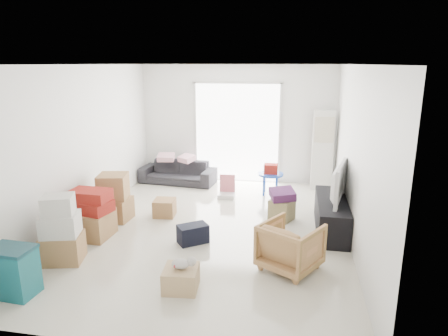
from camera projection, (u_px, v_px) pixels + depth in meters
name	position (u px, v px, depth m)	size (l,w,h in m)	color
room_shell	(210.00, 151.00, 6.42)	(4.98, 6.48, 3.18)	beige
sliding_door	(237.00, 129.00, 9.28)	(2.10, 0.04, 2.33)	white
ac_tower	(323.00, 150.00, 8.73)	(0.45, 0.30, 1.75)	silver
tv_console	(331.00, 215.00, 6.65)	(0.48, 1.60, 0.53)	black
television	(333.00, 196.00, 6.56)	(1.07, 0.62, 0.14)	black
sofa	(178.00, 169.00, 9.29)	(1.74, 0.51, 0.68)	#28282D
pillow_left	(166.00, 151.00, 9.26)	(0.36, 0.28, 0.11)	#EDADC2
pillow_right	(187.00, 152.00, 9.14)	(0.38, 0.31, 0.13)	#EDADC2
armchair	(291.00, 244.00, 5.36)	(0.71, 0.66, 0.73)	tan
storage_bins	(13.00, 271.00, 4.77)	(0.56, 0.41, 0.62)	#10545D
box_stack_a	(61.00, 232.00, 5.55)	(0.62, 0.56, 0.97)	#A5704A
box_stack_b	(91.00, 215.00, 6.37)	(0.72, 0.61, 0.79)	#A5704A
box_stack_c	(114.00, 198.00, 7.07)	(0.58, 0.56, 0.84)	#A5704A
loose_box	(165.00, 208.00, 7.31)	(0.37, 0.37, 0.31)	#A5704A
duffel_bag	(193.00, 234.00, 6.21)	(0.46, 0.27, 0.29)	black
ottoman	(282.00, 210.00, 7.12)	(0.37, 0.37, 0.37)	#988458
blanket	(282.00, 196.00, 7.06)	(0.41, 0.41, 0.14)	#502152
kids_table	(271.00, 173.00, 8.44)	(0.54, 0.54, 0.66)	blue
toy_walker	(227.00, 191.00, 8.36)	(0.36, 0.32, 0.46)	silver
wood_crate	(181.00, 279.00, 4.93)	(0.42, 0.42, 0.28)	tan
plush_bunny	(183.00, 263.00, 4.88)	(0.31, 0.17, 0.15)	#B2ADA8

